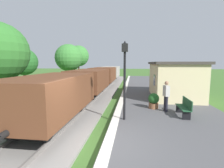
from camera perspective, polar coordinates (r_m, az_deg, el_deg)
ground_plane at (r=6.20m, az=-5.27°, el=-21.25°), size 160.00×160.00×0.00m
platform_slab at (r=6.34m, az=26.36°, el=-20.03°), size 6.00×60.00×0.25m
platform_edge_stripe at (r=6.01m, az=-1.35°, el=-19.42°), size 0.36×60.00×0.01m
track_ballast at (r=7.04m, az=-25.73°, el=-17.76°), size 3.80×60.00×0.12m
rail_near at (r=6.65m, az=-20.31°, el=-17.79°), size 0.07×60.00×0.14m
rail_far at (r=7.39m, az=-30.67°, el=-15.77°), size 0.07×60.00×0.14m
freight_train at (r=17.34m, az=-4.83°, el=2.04°), size 2.50×26.00×2.12m
station_hut at (r=14.22m, az=20.15°, el=1.53°), size 3.50×5.80×2.78m
bench_near_hut at (r=9.36m, az=23.48°, el=-7.18°), size 0.42×1.50×0.91m
person_waiting at (r=9.78m, az=17.96°, el=-3.56°), size 0.33×0.43×1.71m
potted_planter at (r=10.31m, az=14.00°, el=-5.49°), size 0.64×0.64×0.92m
lamp_post_near at (r=7.78m, az=4.35°, el=6.10°), size 0.28×0.28×3.70m
tree_trackside_far at (r=20.03m, az=-27.80°, el=6.65°), size 2.81×2.81×4.46m
tree_field_left at (r=23.63m, az=-14.55°, el=8.64°), size 3.64×3.64×5.47m
tree_field_distant at (r=32.04m, az=-11.36°, el=9.34°), size 3.84×3.84×6.15m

